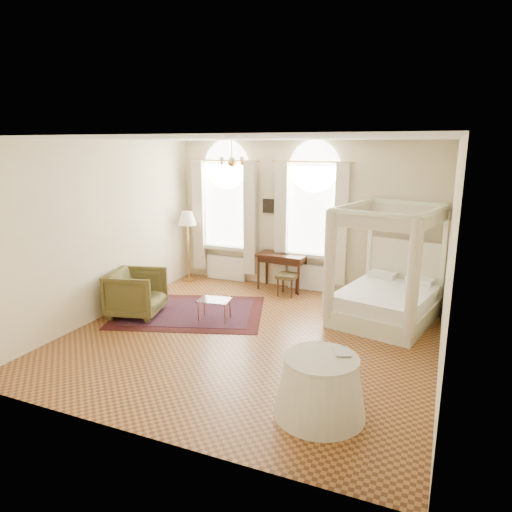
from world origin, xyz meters
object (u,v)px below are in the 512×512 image
at_px(nightstand, 426,294).
at_px(side_table, 320,387).
at_px(armchair, 136,293).
at_px(canopy_bed, 386,296).
at_px(writing_desk, 282,259).
at_px(coffee_table, 214,301).
at_px(stool, 287,278).
at_px(floor_lamp, 187,222).

distance_m(nightstand, side_table, 4.59).
bearing_deg(armchair, side_table, -128.73).
bearing_deg(side_table, canopy_bed, 84.75).
bearing_deg(side_table, nightstand, 77.74).
distance_m(writing_desk, coffee_table, 2.34).
relative_size(nightstand, coffee_table, 0.89).
bearing_deg(stool, coffee_table, -112.44).
xyz_separation_m(stool, side_table, (1.85, -4.15, -0.03)).
relative_size(armchair, side_table, 0.88).
relative_size(canopy_bed, floor_lamp, 1.36).
height_order(canopy_bed, nightstand, canopy_bed).
bearing_deg(floor_lamp, coffee_table, -49.04).
distance_m(coffee_table, side_table, 3.46).
height_order(stool, coffee_table, stool).
bearing_deg(side_table, coffee_table, 139.54).
bearing_deg(coffee_table, stool, 67.56).
xyz_separation_m(canopy_bed, writing_desk, (-2.42, 1.05, 0.22)).
bearing_deg(nightstand, armchair, -153.21).
distance_m(canopy_bed, side_table, 3.46).
bearing_deg(coffee_table, nightstand, 31.82).
bearing_deg(canopy_bed, nightstand, 57.60).
bearing_deg(coffee_table, side_table, -40.46).
relative_size(stool, side_table, 0.43).
bearing_deg(writing_desk, canopy_bed, -23.54).
height_order(nightstand, floor_lamp, floor_lamp).
bearing_deg(floor_lamp, writing_desk, 5.54).
bearing_deg(writing_desk, floor_lamp, -174.46).
distance_m(canopy_bed, nightstand, 1.24).
bearing_deg(stool, armchair, -135.55).
relative_size(canopy_bed, side_table, 2.06).
height_order(canopy_bed, coffee_table, canopy_bed).
bearing_deg(writing_desk, coffee_table, -103.32).
distance_m(writing_desk, stool, 0.53).
xyz_separation_m(canopy_bed, side_table, (-0.32, -3.45, -0.12)).
distance_m(nightstand, stool, 2.84).
xyz_separation_m(nightstand, floor_lamp, (-5.37, -0.21, 1.15)).
xyz_separation_m(coffee_table, side_table, (2.63, -2.25, 0.01)).
relative_size(writing_desk, stool, 2.36).
height_order(armchair, side_table, armchair).
bearing_deg(canopy_bed, writing_desk, 156.46).
relative_size(writing_desk, armchair, 1.17).
height_order(canopy_bed, stool, canopy_bed).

